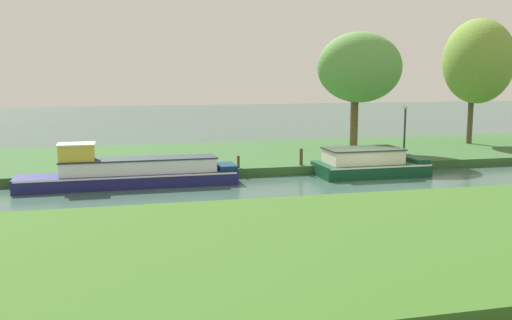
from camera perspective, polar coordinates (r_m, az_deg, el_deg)
ground_plane at (r=25.29m, az=10.81°, el=-2.04°), size 120.00×120.00×0.00m
riverbank_far at (r=31.66m, az=5.53°, el=0.60°), size 72.00×10.00×0.40m
riverbank_near at (r=17.70m, az=23.17°, el=-6.57°), size 72.00×10.00×0.40m
navy_barge at (r=24.09m, az=-12.42°, el=-1.25°), size 8.91×1.64×1.85m
forest_narrowboat at (r=26.57m, az=11.16°, el=-0.36°), size 4.96×2.39×1.26m
willow_tree_left at (r=31.42m, az=10.31°, el=9.02°), size 4.69×3.39×6.40m
willow_tree_centre at (r=36.35m, az=21.25°, el=9.14°), size 3.78×4.62×7.37m
lamp_post at (r=30.04m, az=14.63°, el=3.56°), size 0.24×0.24×2.67m
mooring_post_near at (r=26.48m, az=4.53°, el=0.31°), size 0.15×0.15×0.78m
mooring_post_far at (r=25.72m, az=-1.77°, el=-0.18°), size 0.12×0.12×0.55m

